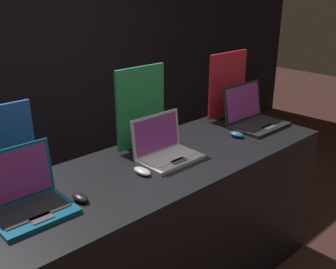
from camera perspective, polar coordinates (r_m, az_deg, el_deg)
wall_back at (r=3.66m, az=-20.63°, el=12.04°), size 8.00×0.05×2.80m
display_counter at (r=2.49m, az=-0.20°, el=-13.65°), size 2.15×0.73×0.95m
laptop_front at (r=1.85m, az=-19.81°, el=-8.62°), size 0.33×0.28×0.27m
mouse_front at (r=1.88m, az=-12.64°, el=-8.90°), size 0.06×0.10×0.03m
promo_stand_front at (r=2.00m, az=-23.14°, el=-2.35°), size 0.33×0.07×0.43m
laptop_middle at (r=2.24m, az=-0.46°, el=-2.08°), size 0.35×0.25×0.24m
mouse_middle at (r=2.08m, az=-3.77°, el=-5.33°), size 0.06×0.12×0.03m
promo_stand_middle at (r=2.33m, az=-3.96°, el=3.53°), size 0.35×0.07×0.50m
laptop_back at (r=2.83m, az=12.19°, el=2.60°), size 0.40×0.32×0.28m
mouse_back at (r=2.61m, az=9.95°, el=0.02°), size 0.06×0.10×0.03m
promo_stand_back at (r=2.92m, az=8.60°, el=6.85°), size 0.39×0.07×0.49m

